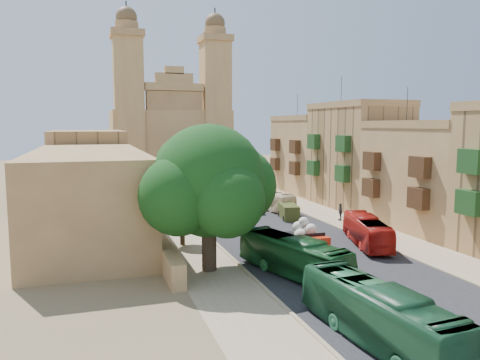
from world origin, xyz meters
TOP-DOWN VIEW (x-y plane):
  - ground at (0.00, 0.00)m, footprint 260.00×260.00m
  - road_surface at (0.00, 30.00)m, footprint 14.00×140.00m
  - sidewalk_east at (9.50, 30.00)m, footprint 5.00×140.00m
  - sidewalk_west at (-9.50, 30.00)m, footprint 5.00×140.00m
  - kerb_east at (7.00, 30.00)m, footprint 0.25×140.00m
  - kerb_west at (-7.00, 30.00)m, footprint 0.25×140.00m
  - townhouse_b at (15.95, 11.00)m, footprint 9.00×14.00m
  - townhouse_c at (15.95, 25.00)m, footprint 9.00×14.00m
  - townhouse_d at (15.95, 39.00)m, footprint 9.00×14.00m
  - west_wall at (-12.50, 20.00)m, footprint 1.00×40.00m
  - west_building_low at (-18.00, 18.00)m, footprint 10.00×28.00m
  - west_building_mid at (-18.00, 44.00)m, footprint 10.00×22.00m
  - church at (-0.00, 78.61)m, footprint 28.00×22.50m
  - ficus_tree at (-9.40, 4.01)m, footprint 10.96×10.09m
  - street_tree_a at (-10.00, 12.00)m, footprint 2.87×2.87m
  - street_tree_b at (-10.00, 24.00)m, footprint 2.87×2.87m
  - street_tree_c at (-10.00, 36.00)m, footprint 2.97×2.97m
  - street_tree_d at (-10.00, 48.00)m, footprint 3.32×3.32m
  - red_truck at (-1.08, 4.59)m, footprint 2.24×5.61m
  - olive_pickup at (4.00, 20.00)m, footprint 2.55×4.33m
  - bus_green_south at (-4.38, -10.08)m, footprint 3.35×10.94m
  - bus_green_north at (-4.00, 1.00)m, footprint 5.26×10.50m
  - bus_red_east at (5.86, 6.75)m, footprint 4.90×9.62m
  - bus_cream_east at (4.00, 26.09)m, footprint 3.91×9.31m
  - car_blue_a at (-2.98, 13.50)m, footprint 1.74×3.63m
  - car_white_a at (-0.50, 26.08)m, footprint 2.35×3.52m
  - car_cream at (1.10, 25.23)m, footprint 2.27×4.62m
  - car_dkblue at (-5.00, 42.00)m, footprint 1.72×3.79m
  - car_white_b at (5.00, 34.38)m, footprint 2.09×4.16m
  - car_blue_b at (-2.35, 53.57)m, footprint 2.14×3.64m
  - pedestrian_a at (7.50, 9.21)m, footprint 0.59×0.41m
  - pedestrian_c at (9.24, 17.32)m, footprint 0.85×1.25m

SIDE VIEW (x-z plane):
  - ground at x=0.00m, z-range 0.00..0.00m
  - road_surface at x=0.00m, z-range 0.00..0.01m
  - sidewalk_east at x=9.50m, z-range 0.00..0.01m
  - sidewalk_west at x=-9.50m, z-range 0.00..0.01m
  - kerb_east at x=7.00m, z-range 0.00..0.12m
  - kerb_west at x=-7.00m, z-range 0.00..0.12m
  - car_dkblue at x=-5.00m, z-range 0.00..1.08m
  - car_white_a at x=-0.50m, z-range 0.00..1.10m
  - car_blue_b at x=-2.35m, z-range 0.00..1.13m
  - car_blue_a at x=-2.98m, z-range 0.00..1.20m
  - car_cream at x=1.10m, z-range 0.00..1.26m
  - car_white_b at x=5.00m, z-range 0.00..1.36m
  - pedestrian_a at x=7.50m, z-range 0.00..1.55m
  - olive_pickup at x=4.00m, z-range -0.02..1.66m
  - west_wall at x=-12.50m, z-range 0.00..1.80m
  - pedestrian_c at x=9.24m, z-range 0.00..1.97m
  - bus_cream_east at x=4.00m, z-range 0.00..2.53m
  - bus_red_east at x=5.86m, z-range 0.00..2.62m
  - bus_green_north at x=-4.00m, z-range 0.00..2.85m
  - red_truck at x=-1.08m, z-range -0.20..3.07m
  - bus_green_south at x=-4.38m, z-range 0.00..3.00m
  - street_tree_b at x=-10.00m, z-range 0.74..5.15m
  - street_tree_a at x=-10.00m, z-range 0.74..5.16m
  - street_tree_c at x=-10.00m, z-range 0.77..5.34m
  - street_tree_d at x=-10.00m, z-range 0.86..5.96m
  - west_building_low at x=-18.00m, z-range 0.00..8.40m
  - west_building_mid at x=-18.00m, z-range 0.00..10.00m
  - townhouse_b at x=15.95m, z-range -1.79..13.11m
  - townhouse_d at x=15.95m, z-range -1.79..14.11m
  - ficus_tree at x=-9.40m, z-range 1.00..11.96m
  - townhouse_c at x=15.95m, z-range -1.79..15.61m
  - church at x=0.00m, z-range -8.63..27.67m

